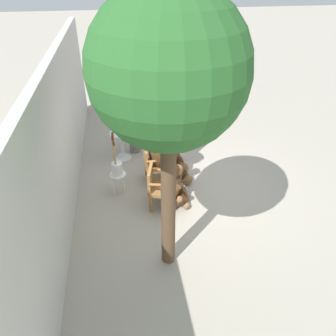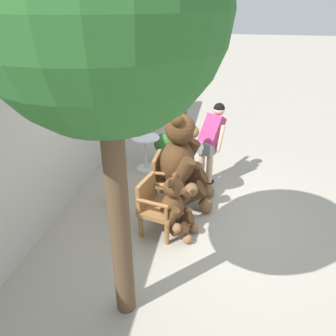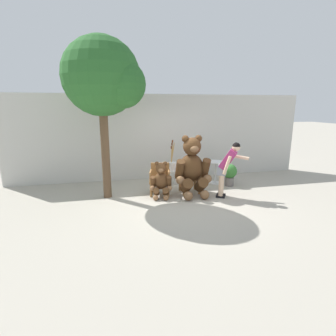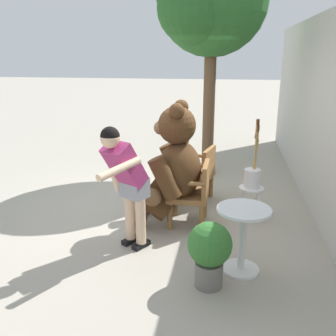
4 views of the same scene
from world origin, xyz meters
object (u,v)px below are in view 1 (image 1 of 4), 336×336
object	(u,v)px
wooden_chair_right	(154,163)
teddy_bear_large	(166,148)
white_stool	(118,178)
person_visitor	(178,126)
round_side_table	(122,142)
teddy_bear_small	(174,184)
potted_plant	(135,137)
patio_tree	(171,73)
brush_bucket	(117,167)
wooden_chair_left	(159,186)

from	to	relation	value
wooden_chair_right	teddy_bear_large	xyz separation A→B (m)	(-0.00, -0.27, 0.35)
white_stool	person_visitor	bearing A→B (deg)	-52.12
white_stool	round_side_table	xyz separation A→B (m)	(1.39, -0.15, 0.09)
wooden_chair_right	teddy_bear_small	world-z (taller)	teddy_bear_small
person_visitor	potted_plant	xyz separation A→B (m)	(0.58, 0.99, -0.51)
patio_tree	teddy_bear_small	bearing A→B (deg)	-12.38
white_stool	teddy_bear_small	bearing A→B (deg)	-118.07
patio_tree	potted_plant	size ratio (longest dim) A/B	6.01
person_visitor	white_stool	xyz separation A→B (m)	(-1.14, 1.46, -0.55)
teddy_bear_small	round_side_table	world-z (taller)	teddy_bear_small
person_visitor	potted_plant	bearing A→B (deg)	59.55
wooden_chair_right	teddy_bear_large	distance (m)	0.44
teddy_bear_small	white_stool	world-z (taller)	teddy_bear_small
wooden_chair_right	brush_bucket	world-z (taller)	brush_bucket
white_stool	brush_bucket	distance (m)	0.28
teddy_bear_large	patio_tree	xyz separation A→B (m)	(-2.21, 0.27, 2.25)
teddy_bear_small	person_visitor	size ratio (longest dim) A/B	0.65
wooden_chair_left	round_side_table	xyz separation A→B (m)	(1.94, 0.63, -0.01)
person_visitor	patio_tree	size ratio (longest dim) A/B	0.37
wooden_chair_right	person_visitor	xyz separation A→B (m)	(0.83, -0.68, 0.44)
teddy_bear_large	white_stool	bearing A→B (deg)	105.93
wooden_chair_left	teddy_bear_large	world-z (taller)	teddy_bear_large
white_stool	round_side_table	bearing A→B (deg)	-6.24
wooden_chair_right	brush_bucket	size ratio (longest dim) A/B	0.90
wooden_chair_right	person_visitor	distance (m)	1.16
wooden_chair_right	wooden_chair_left	bearing A→B (deg)	-179.89
white_stool	potted_plant	distance (m)	1.78
brush_bucket	potted_plant	distance (m)	1.80
person_visitor	brush_bucket	size ratio (longest dim) A/B	1.58
round_side_table	patio_tree	distance (m)	4.25
wooden_chair_right	potted_plant	world-z (taller)	wooden_chair_right
teddy_bear_large	person_visitor	xyz separation A→B (m)	(0.83, -0.41, 0.09)
teddy_bear_small	white_stool	distance (m)	1.23
person_visitor	potted_plant	world-z (taller)	person_visitor
wooden_chair_left	round_side_table	bearing A→B (deg)	18.15
potted_plant	brush_bucket	bearing A→B (deg)	164.49
white_stool	patio_tree	size ratio (longest dim) A/B	0.11
person_visitor	brush_bucket	xyz separation A→B (m)	(-1.14, 1.46, -0.26)
white_stool	potted_plant	xyz separation A→B (m)	(1.72, -0.47, 0.04)
wooden_chair_left	white_stool	world-z (taller)	wooden_chair_left
wooden_chair_right	teddy_bear_small	distance (m)	0.93
person_visitor	wooden_chair_left	bearing A→B (deg)	158.19
wooden_chair_left	round_side_table	size ratio (longest dim) A/B	1.19
wooden_chair_right	white_stool	size ratio (longest dim) A/B	1.87
brush_bucket	potted_plant	bearing A→B (deg)	-15.51
wooden_chair_left	wooden_chair_right	distance (m)	0.85
wooden_chair_right	teddy_bear_small	size ratio (longest dim) A/B	0.87
wooden_chair_left	person_visitor	distance (m)	1.87
wooden_chair_left	teddy_bear_small	world-z (taller)	teddy_bear_small
potted_plant	patio_tree	bearing A→B (deg)	-175.08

